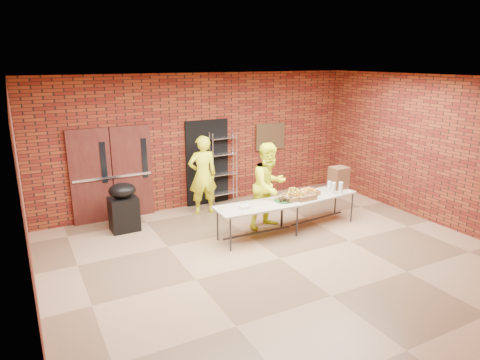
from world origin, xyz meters
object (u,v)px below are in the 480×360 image
Objects in this scene: wire_rack at (223,168)px; volunteer_woman at (203,175)px; table_right at (318,196)px; table_left at (258,208)px; covered_grill at (123,207)px; volunteer_man at (269,186)px; coffee_dispenser at (339,178)px.

volunteer_woman is (-0.75, -0.45, 0.02)m from wire_rack.
volunteer_woman is at bearing 131.75° from table_right.
volunteer_woman reaches higher than table_left.
covered_grill is (-3.84, 1.60, -0.10)m from table_right.
volunteer_man is at bearing -87.47° from wire_rack.
table_right is at bearing -30.86° from volunteer_man.
volunteer_man is at bearing -25.53° from covered_grill.
table_right is 1.65× the size of covered_grill.
table_right is 0.75m from coffee_dispenser.
coffee_dispenser is 0.26× the size of volunteer_man.
covered_grill reaches higher than table_right.
volunteer_man is (-1.72, 0.20, -0.00)m from coffee_dispenser.
volunteer_man is (0.52, 0.43, 0.28)m from table_left.
wire_rack is at bearing 131.82° from coffee_dispenser.
table_right is 1.14m from volunteer_man.
table_left is 3.55× the size of coffee_dispenser.
volunteer_man reaches higher than table_left.
wire_rack is 1.74× the size of covered_grill.
coffee_dispenser reaches higher than covered_grill.
table_left is at bearing -101.11° from wire_rack.
volunteer_woman is at bearing 147.92° from coffee_dispenser.
volunteer_woman is 1.71m from volunteer_man.
table_right is 0.93× the size of volunteer_woman.
covered_grill is 1.94m from volunteer_woman.
volunteer_woman is 1.00× the size of volunteer_man.
coffee_dispenser is at bearing 8.34° from table_left.
coffee_dispenser is at bearing -50.30° from wire_rack.
table_left is (-0.37, -2.33, -0.26)m from wire_rack.
table_right is 0.93× the size of volunteer_man.
covered_grill is 0.56× the size of volunteer_woman.
coffee_dispenser is 1.73m from volunteer_man.
table_left is 2.84m from covered_grill.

